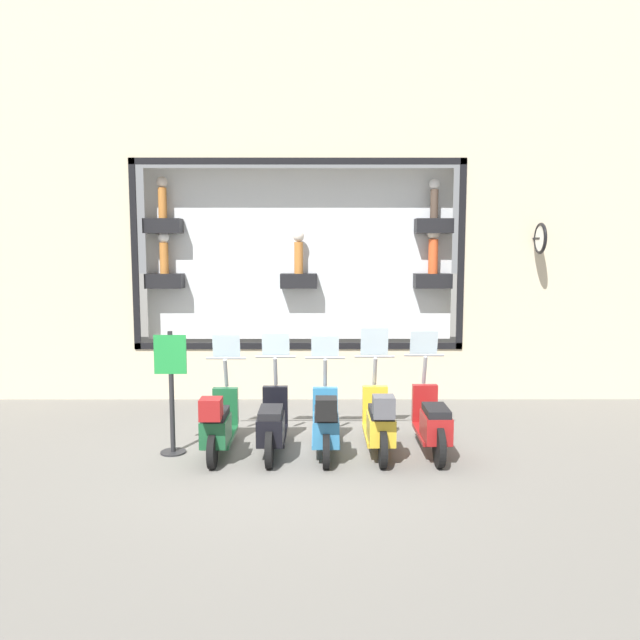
# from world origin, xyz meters

# --- Properties ---
(ground_plane) EXTENTS (120.00, 120.00, 0.00)m
(ground_plane) POSITION_xyz_m (0.00, 0.00, 0.00)
(ground_plane) COLOR #66635E
(building_facade) EXTENTS (1.21, 36.00, 10.73)m
(building_facade) POSITION_xyz_m (3.60, -0.00, 5.50)
(building_facade) COLOR beige
(building_facade) RESTS_ON ground_plane
(scooter_red_0) EXTENTS (1.81, 0.61, 1.65)m
(scooter_red_0) POSITION_xyz_m (0.22, -1.98, 0.45)
(scooter_red_0) COLOR black
(scooter_red_0) RESTS_ON ground_plane
(scooter_yellow_1) EXTENTS (1.80, 0.60, 1.70)m
(scooter_yellow_1) POSITION_xyz_m (0.16, -1.23, 0.48)
(scooter_yellow_1) COLOR black
(scooter_yellow_1) RESTS_ON ground_plane
(scooter_teal_2) EXTENTS (1.79, 0.60, 1.58)m
(scooter_teal_2) POSITION_xyz_m (0.15, -0.48, 0.46)
(scooter_teal_2) COLOR black
(scooter_teal_2) RESTS_ON ground_plane
(scooter_black_3) EXTENTS (1.80, 0.60, 1.62)m
(scooter_black_3) POSITION_xyz_m (0.22, 0.27, 0.43)
(scooter_black_3) COLOR black
(scooter_black_3) RESTS_ON ground_plane
(scooter_green_4) EXTENTS (1.79, 0.60, 1.60)m
(scooter_green_4) POSITION_xyz_m (0.15, 1.02, 0.46)
(scooter_green_4) COLOR black
(scooter_green_4) RESTS_ON ground_plane
(shop_sign_post) EXTENTS (0.36, 0.45, 1.75)m
(shop_sign_post) POSITION_xyz_m (0.26, 1.69, 0.95)
(shop_sign_post) COLOR #232326
(shop_sign_post) RESTS_ON ground_plane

